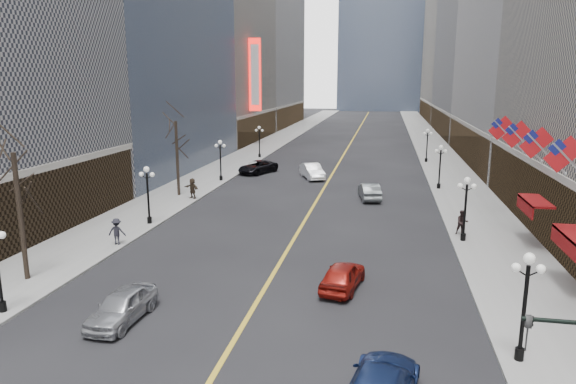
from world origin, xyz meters
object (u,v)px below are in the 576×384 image
at_px(streetlamp_east_3, 427,142).
at_px(car_nb_mid, 312,171).
at_px(car_sb_mid, 343,275).
at_px(streetlamp_east_1, 466,202).
at_px(car_nb_far, 258,167).
at_px(streetlamp_east_2, 440,162).
at_px(car_nb_near, 122,306).
at_px(car_sb_far, 369,191).
at_px(streetlamp_east_0, 525,296).
at_px(streetlamp_west_2, 220,156).
at_px(streetlamp_west_3, 259,138).
at_px(streetlamp_west_1, 148,189).

height_order(streetlamp_east_3, car_nb_mid, streetlamp_east_3).
relative_size(streetlamp_east_3, car_sb_mid, 1.02).
bearing_deg(streetlamp_east_1, car_nb_mid, 122.43).
bearing_deg(car_nb_far, streetlamp_east_2, 8.95).
height_order(car_nb_near, car_sb_far, car_sb_far).
bearing_deg(car_nb_far, streetlamp_east_0, -37.79).
xyz_separation_m(streetlamp_east_0, car_sb_far, (-6.93, 28.26, -2.12)).
relative_size(streetlamp_west_2, car_nb_mid, 0.87).
distance_m(car_sb_mid, car_sb_far, 22.00).
bearing_deg(streetlamp_west_3, streetlamp_west_1, -90.00).
distance_m(car_nb_near, car_sb_far, 29.78).
xyz_separation_m(streetlamp_west_2, car_nb_near, (6.09, -33.58, -2.13)).
distance_m(streetlamp_east_1, car_sb_far, 14.24).
height_order(car_sb_mid, car_sb_far, car_sb_far).
xyz_separation_m(car_nb_near, car_nb_mid, (3.71, 37.31, 0.09)).
bearing_deg(streetlamp_west_3, car_nb_far, -77.03).
bearing_deg(streetlamp_east_2, streetlamp_west_2, 180.00).
xyz_separation_m(streetlamp_west_1, car_sb_far, (16.67, 12.26, -2.12)).
relative_size(car_nb_near, car_sb_far, 0.94).
relative_size(car_nb_mid, car_nb_far, 0.93).
distance_m(car_nb_far, car_sb_mid, 36.07).
height_order(streetlamp_west_1, streetlamp_west_2, same).
bearing_deg(streetlamp_east_0, car_nb_near, 178.64).
bearing_deg(car_sb_far, car_nb_mid, -64.32).
height_order(streetlamp_west_2, car_sb_mid, streetlamp_west_2).
bearing_deg(streetlamp_east_2, streetlamp_west_3, 142.67).
bearing_deg(streetlamp_east_3, streetlamp_east_1, -90.00).
height_order(streetlamp_east_0, car_sb_far, streetlamp_east_0).
xyz_separation_m(streetlamp_west_1, car_nb_far, (2.80, 23.84, -2.13)).
xyz_separation_m(car_nb_mid, car_nb_far, (-7.00, 2.12, -0.08)).
bearing_deg(streetlamp_east_3, streetlamp_west_3, 180.00).
relative_size(streetlamp_east_0, streetlamp_west_3, 1.00).
bearing_deg(car_sb_far, streetlamp_west_2, -29.29).
bearing_deg(car_nb_far, streetlamp_west_1, -72.05).
height_order(streetlamp_west_3, car_sb_far, streetlamp_west_3).
bearing_deg(streetlamp_east_2, streetlamp_east_1, -90.00).
xyz_separation_m(streetlamp_west_3, car_sb_far, (16.67, -23.74, -2.12)).
xyz_separation_m(streetlamp_east_2, streetlamp_west_3, (-23.60, 18.00, 0.00)).
xyz_separation_m(streetlamp_east_2, streetlamp_west_2, (-23.60, 0.00, 0.00)).
height_order(streetlamp_west_3, car_nb_far, streetlamp_west_3).
distance_m(streetlamp_east_3, streetlamp_west_1, 43.05).
bearing_deg(streetlamp_west_3, car_nb_mid, -55.53).
height_order(streetlamp_east_0, car_nb_mid, streetlamp_east_0).
bearing_deg(car_nb_mid, streetlamp_east_0, -93.15).
bearing_deg(streetlamp_east_3, car_sb_far, -106.28).
relative_size(streetlamp_east_3, streetlamp_west_3, 1.00).
distance_m(streetlamp_east_1, streetlamp_west_2, 29.68).
distance_m(streetlamp_east_0, car_sb_far, 29.17).
distance_m(streetlamp_east_3, car_nb_near, 54.52).
xyz_separation_m(streetlamp_east_2, car_nb_far, (-20.80, 5.84, -2.13)).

